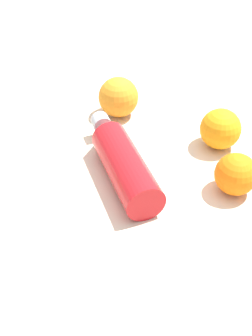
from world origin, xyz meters
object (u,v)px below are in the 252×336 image
(water_bottle, at_px, (122,160))
(orange_3, at_px, (236,174))
(orange_0, at_px, (118,97))
(orange_2, at_px, (220,129))

(water_bottle, relative_size, orange_3, 3.64)
(orange_0, bearing_deg, water_bottle, 149.74)
(water_bottle, height_order, orange_0, orange_0)
(water_bottle, xyz_separation_m, orange_3, (-0.14, -0.14, 0.00))
(water_bottle, distance_m, orange_2, 0.20)
(water_bottle, relative_size, orange_2, 3.37)
(water_bottle, height_order, orange_2, orange_2)
(water_bottle, xyz_separation_m, orange_2, (-0.03, -0.20, 0.01))
(orange_0, bearing_deg, orange_3, -173.03)
(orange_0, height_order, orange_2, orange_0)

